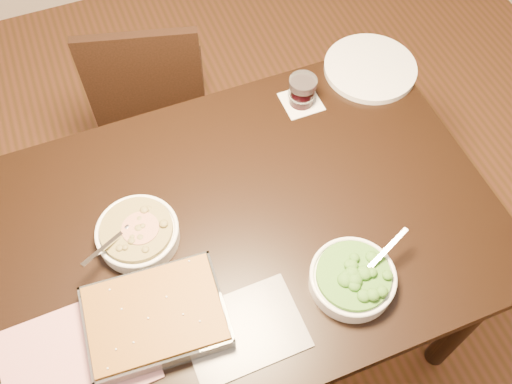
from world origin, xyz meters
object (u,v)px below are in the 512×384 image
Objects in this scene: stew_bowl at (138,233)px; dinner_plate at (370,68)px; wine_tumbler at (302,90)px; baking_dish at (156,317)px; chair_far at (151,92)px; broccoli_bowl at (353,278)px; table at (230,244)px.

dinner_plate is (0.82, 0.31, -0.02)m from stew_bowl.
baking_dish is at bearing -140.08° from wine_tumbler.
wine_tumbler is 0.11× the size of chair_far.
stew_bowl is 0.26× the size of chair_far.
chair_far is at bearing 103.54° from broccoli_bowl.
chair_far is at bearing 81.48° from baking_dish.
broccoli_bowl is 1.12m from chair_far.
table is 0.71m from dinner_plate.
dinner_plate is at bearing 20.45° from stew_bowl.
broccoli_bowl is at bearing -34.70° from stew_bowl.
wine_tumbler reaches higher than chair_far.
wine_tumbler is (0.57, 0.27, 0.02)m from stew_bowl.
wine_tumbler is 0.69m from chair_far.
chair_far is (-0.25, 1.04, -0.31)m from broccoli_bowl.
stew_bowl is 0.82m from chair_far.
wine_tumbler is at bearing 25.02° from stew_bowl.
stew_bowl and broccoli_bowl have the same top height.
wine_tumbler is at bearing 77.84° from broccoli_bowl.
table is 0.32m from baking_dish.
dinner_plate is at bearing 160.59° from chair_far.
broccoli_bowl is 0.69× the size of baking_dish.
wine_tumbler is 0.26m from dinner_plate.
wine_tumbler reaches higher than baking_dish.
table is 4.18× the size of baking_dish.
stew_bowl is at bearing 166.59° from table.
chair_far is at bearing 91.99° from table.
baking_dish is at bearing 170.11° from broccoli_bowl.
chair_far reaches higher than broccoli_bowl.
broccoli_bowl is at bearing -102.16° from wine_tumbler.
dinner_plate is 0.81m from chair_far.
stew_bowl is 0.75× the size of dinner_plate.
baking_dish is (-0.24, -0.18, 0.12)m from table.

